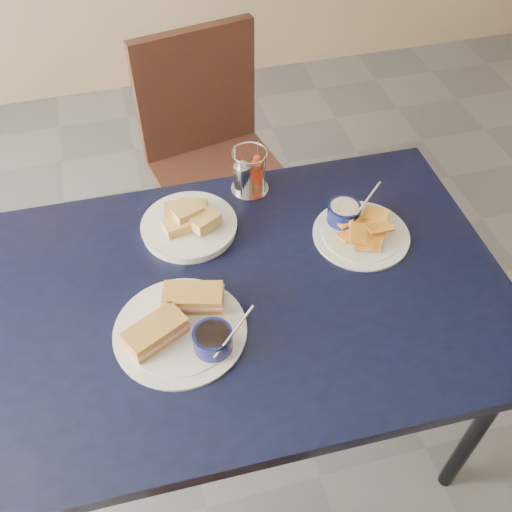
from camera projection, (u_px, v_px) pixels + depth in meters
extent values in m
plane|color=#525257|center=(320.00, 477.00, 1.85)|extent=(6.00, 6.00, 0.00)
cube|color=black|center=(249.00, 294.00, 1.42)|extent=(1.31, 0.89, 0.04)
cylinder|color=black|center=(476.00, 431.00, 1.58)|extent=(0.04, 0.04, 0.71)
cylinder|color=black|center=(54.00, 320.00, 1.83)|extent=(0.04, 0.04, 0.71)
cylinder|color=black|center=(378.00, 254.00, 2.02)|extent=(0.04, 0.04, 0.71)
cube|color=black|center=(221.00, 178.00, 2.14)|extent=(0.52, 0.51, 0.04)
cylinder|color=black|center=(187.00, 263.00, 2.17)|extent=(0.04, 0.04, 0.44)
cylinder|color=black|center=(279.00, 245.00, 2.24)|extent=(0.04, 0.04, 0.44)
cylinder|color=black|center=(172.00, 203.00, 2.39)|extent=(0.04, 0.04, 0.44)
cylinder|color=black|center=(256.00, 189.00, 2.46)|extent=(0.04, 0.04, 0.44)
cube|color=black|center=(206.00, 90.00, 2.07)|extent=(0.45, 0.13, 0.47)
cylinder|color=white|center=(180.00, 331.00, 1.32)|extent=(0.31, 0.31, 0.01)
cylinder|color=white|center=(180.00, 329.00, 1.32)|extent=(0.25, 0.25, 0.00)
cube|color=#B58741|center=(156.00, 332.00, 1.28)|extent=(0.16, 0.13, 0.04)
cube|color=#D78B83|center=(156.00, 333.00, 1.28)|extent=(0.16, 0.13, 0.01)
cube|color=#B58741|center=(193.00, 297.00, 1.35)|extent=(0.15, 0.10, 0.04)
cube|color=#D78B83|center=(193.00, 299.00, 1.35)|extent=(0.16, 0.11, 0.01)
cylinder|color=black|center=(213.00, 340.00, 1.26)|extent=(0.09, 0.09, 0.05)
cylinder|color=black|center=(212.00, 336.00, 1.25)|extent=(0.08, 0.08, 0.01)
cylinder|color=silver|center=(234.00, 331.00, 1.23)|extent=(0.11, 0.07, 0.08)
cylinder|color=white|center=(361.00, 235.00, 1.53)|extent=(0.26, 0.26, 0.01)
cylinder|color=white|center=(361.00, 233.00, 1.52)|extent=(0.21, 0.21, 0.00)
cube|color=gold|center=(363.00, 225.00, 1.54)|extent=(0.08, 0.07, 0.02)
cube|color=gold|center=(374.00, 242.00, 1.49)|extent=(0.07, 0.08, 0.02)
cube|color=gold|center=(364.00, 242.00, 1.48)|extent=(0.07, 0.08, 0.01)
cube|color=gold|center=(376.00, 216.00, 1.54)|extent=(0.08, 0.08, 0.02)
cube|color=gold|center=(347.00, 221.00, 1.52)|extent=(0.07, 0.06, 0.02)
cube|color=gold|center=(351.00, 236.00, 1.48)|extent=(0.07, 0.06, 0.02)
cube|color=gold|center=(380.00, 228.00, 1.49)|extent=(0.07, 0.05, 0.02)
cube|color=gold|center=(357.00, 237.00, 1.46)|extent=(0.06, 0.07, 0.03)
cylinder|color=black|center=(344.00, 213.00, 1.54)|extent=(0.09, 0.09, 0.05)
cylinder|color=beige|center=(344.00, 209.00, 1.53)|extent=(0.08, 0.08, 0.01)
cylinder|color=silver|center=(364.00, 203.00, 1.50)|extent=(0.11, 0.07, 0.08)
cylinder|color=white|center=(189.00, 227.00, 1.54)|extent=(0.25, 0.25, 0.02)
cylinder|color=white|center=(189.00, 224.00, 1.53)|extent=(0.21, 0.21, 0.00)
cube|color=#DAAE5F|center=(179.00, 227.00, 1.50)|extent=(0.08, 0.06, 0.03)
cube|color=#DAAE5F|center=(193.00, 209.00, 1.54)|extent=(0.09, 0.07, 0.03)
cube|color=#DAAE5F|center=(205.00, 221.00, 1.50)|extent=(0.09, 0.08, 0.03)
cube|color=#DAAE5F|center=(179.00, 211.00, 1.51)|extent=(0.08, 0.06, 0.03)
cube|color=#DAAE5F|center=(188.00, 213.00, 1.50)|extent=(0.09, 0.07, 0.03)
cylinder|color=silver|center=(250.00, 188.00, 1.65)|extent=(0.11, 0.11, 0.01)
cylinder|color=silver|center=(258.00, 161.00, 1.63)|extent=(0.01, 0.00, 0.13)
cylinder|color=silver|center=(235.00, 165.00, 1.62)|extent=(0.01, 0.00, 0.13)
cylinder|color=silver|center=(241.00, 180.00, 1.58)|extent=(0.01, 0.00, 0.13)
cylinder|color=silver|center=(265.00, 176.00, 1.59)|extent=(0.01, 0.00, 0.13)
torus|color=silver|center=(250.00, 153.00, 1.56)|extent=(0.10, 0.10, 0.00)
cylinder|color=silver|center=(242.00, 178.00, 1.62)|extent=(0.05, 0.05, 0.08)
cone|color=silver|center=(242.00, 163.00, 1.58)|extent=(0.04, 0.04, 0.02)
cylinder|color=brown|center=(257.00, 174.00, 1.63)|extent=(0.03, 0.03, 0.08)
cylinder|color=#A72109|center=(257.00, 174.00, 1.63)|extent=(0.03, 0.03, 0.03)
cylinder|color=#A72109|center=(257.00, 160.00, 1.59)|extent=(0.02, 0.02, 0.02)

